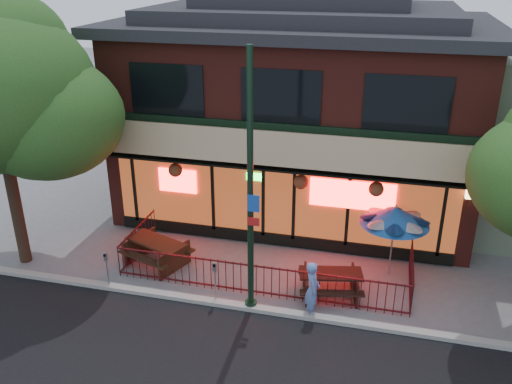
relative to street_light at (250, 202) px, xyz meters
The scene contains 11 objects.
ground 3.17m from the street_light, 90.34° to the left, with size 80.00×80.00×0.00m, color gray.
curb 3.09m from the street_light, 91.40° to the right, with size 80.00×0.25×0.12m, color #999993.
restaurant_building 7.58m from the street_light, 90.02° to the left, with size 12.96×9.49×8.05m.
patio_fence 2.68m from the street_light, 90.15° to the left, with size 8.44×2.62×1.00m.
street_light is the anchor object (origin of this frame).
picnic_table_left 4.54m from the street_light, 156.03° to the left, with size 2.29×2.03×0.81m.
picnic_table_right 3.51m from the street_light, 28.75° to the left, with size 1.98×1.67×0.75m.
patio_umbrella 4.63m from the street_light, 36.48° to the left, with size 2.00×2.00×2.28m.
pedestrian 2.86m from the street_light, ahead, with size 0.59×0.39×1.61m, color #6484C9.
parking_meter_near 2.50m from the street_light, behind, with size 0.12×0.11×1.27m.
parking_meter_far 4.82m from the street_light, behind, with size 0.13×0.12×1.17m.
Camera 1 is at (3.12, -12.27, 8.77)m, focal length 38.00 mm.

